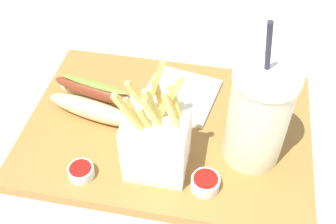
{
  "coord_description": "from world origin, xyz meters",
  "views": [
    {
      "loc": [
        -0.08,
        0.43,
        0.5
      ],
      "look_at": [
        0.0,
        0.0,
        0.05
      ],
      "focal_mm": 44.34,
      "sensor_mm": 36.0,
      "label": 1
    }
  ],
  "objects_px": {
    "fries_basket": "(155,141)",
    "soda_cup": "(258,116)",
    "ketchup_cup_1": "(205,182)",
    "ketchup_cup_2": "(81,171)",
    "hot_dog_1": "(97,101)",
    "napkin_stack": "(180,95)"
  },
  "relations": [
    {
      "from": "soda_cup",
      "to": "fries_basket",
      "type": "bearing_deg",
      "value": 20.51
    },
    {
      "from": "soda_cup",
      "to": "napkin_stack",
      "type": "distance_m",
      "value": 0.17
    },
    {
      "from": "fries_basket",
      "to": "ketchup_cup_1",
      "type": "height_order",
      "value": "fries_basket"
    },
    {
      "from": "ketchup_cup_1",
      "to": "fries_basket",
      "type": "bearing_deg",
      "value": -17.51
    },
    {
      "from": "hot_dog_1",
      "to": "napkin_stack",
      "type": "bearing_deg",
      "value": -154.67
    },
    {
      "from": "hot_dog_1",
      "to": "soda_cup",
      "type": "bearing_deg",
      "value": 170.83
    },
    {
      "from": "ketchup_cup_2",
      "to": "ketchup_cup_1",
      "type": "bearing_deg",
      "value": -175.7
    },
    {
      "from": "soda_cup",
      "to": "hot_dog_1",
      "type": "bearing_deg",
      "value": -9.17
    },
    {
      "from": "soda_cup",
      "to": "ketchup_cup_1",
      "type": "xyz_separation_m",
      "value": [
        0.06,
        0.07,
        -0.07
      ]
    },
    {
      "from": "soda_cup",
      "to": "ketchup_cup_2",
      "type": "bearing_deg",
      "value": 20.45
    },
    {
      "from": "ketchup_cup_2",
      "to": "hot_dog_1",
      "type": "bearing_deg",
      "value": -83.14
    },
    {
      "from": "hot_dog_1",
      "to": "ketchup_cup_2",
      "type": "bearing_deg",
      "value": 96.86
    },
    {
      "from": "soda_cup",
      "to": "hot_dog_1",
      "type": "xyz_separation_m",
      "value": [
        0.25,
        -0.04,
        -0.05
      ]
    },
    {
      "from": "ketchup_cup_1",
      "to": "napkin_stack",
      "type": "xyz_separation_m",
      "value": [
        0.06,
        -0.17,
        -0.01
      ]
    },
    {
      "from": "fries_basket",
      "to": "soda_cup",
      "type": "bearing_deg",
      "value": -159.49
    },
    {
      "from": "ketchup_cup_1",
      "to": "napkin_stack",
      "type": "height_order",
      "value": "ketchup_cup_1"
    },
    {
      "from": "fries_basket",
      "to": "napkin_stack",
      "type": "height_order",
      "value": "fries_basket"
    },
    {
      "from": "soda_cup",
      "to": "fries_basket",
      "type": "height_order",
      "value": "soda_cup"
    },
    {
      "from": "hot_dog_1",
      "to": "fries_basket",
      "type": "bearing_deg",
      "value": 141.82
    },
    {
      "from": "fries_basket",
      "to": "napkin_stack",
      "type": "xyz_separation_m",
      "value": [
        -0.01,
        -0.15,
        -0.05
      ]
    },
    {
      "from": "fries_basket",
      "to": "napkin_stack",
      "type": "relative_size",
      "value": 1.59
    },
    {
      "from": "fries_basket",
      "to": "ketchup_cup_2",
      "type": "bearing_deg",
      "value": 20.36
    }
  ]
}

